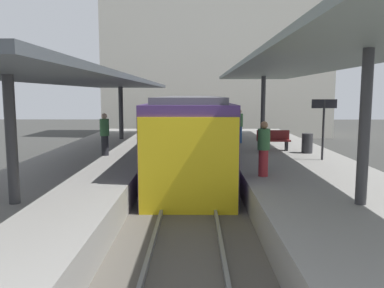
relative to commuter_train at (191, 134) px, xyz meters
The scene contains 16 objects.
ground_plane 3.52m from the commuter_train, 90.00° to the right, with size 80.00×80.00×0.00m, color #383835.
platform_left 5.04m from the commuter_train, 141.07° to the right, with size 4.40×28.00×1.00m, color gray.
platform_right 5.04m from the commuter_train, 38.93° to the right, with size 4.40×28.00×1.00m, color gray.
track_ballast 3.47m from the commuter_train, 90.00° to the right, with size 3.20×28.00×0.20m, color #59544C.
rail_near_side 3.47m from the commuter_train, 103.20° to the right, with size 0.08×28.00×0.14m, color slate.
rail_far_side 3.47m from the commuter_train, 76.80° to the right, with size 0.08×28.00×0.14m, color slate.
commuter_train is the anchor object (origin of this frame).
canopy_left 4.66m from the commuter_train, 156.28° to the right, with size 4.18×21.00×2.96m.
canopy_right 4.92m from the commuter_train, 23.72° to the right, with size 4.18×21.00×3.50m.
platform_bench 3.55m from the commuter_train, ahead, with size 1.40×0.41×0.86m.
platform_sign 5.36m from the commuter_train, 23.83° to the right, with size 0.90×0.08×2.21m.
litter_bin 4.80m from the commuter_train, ahead, with size 0.44×0.44×0.80m, color #2D2D30.
passenger_near_bench 3.72m from the commuter_train, 50.89° to the left, with size 0.36×0.36×1.66m.
passenger_mid_platform 5.48m from the commuter_train, 66.62° to the right, with size 0.36×0.36×1.61m.
passenger_far_end 3.55m from the commuter_train, 161.22° to the right, with size 0.36×0.36×1.66m.
station_building_backdrop 17.45m from the commuter_train, 83.60° to the left, with size 18.00×6.00×11.00m, color beige.
Camera 1 is at (0.18, -13.26, 3.38)m, focal length 36.62 mm.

